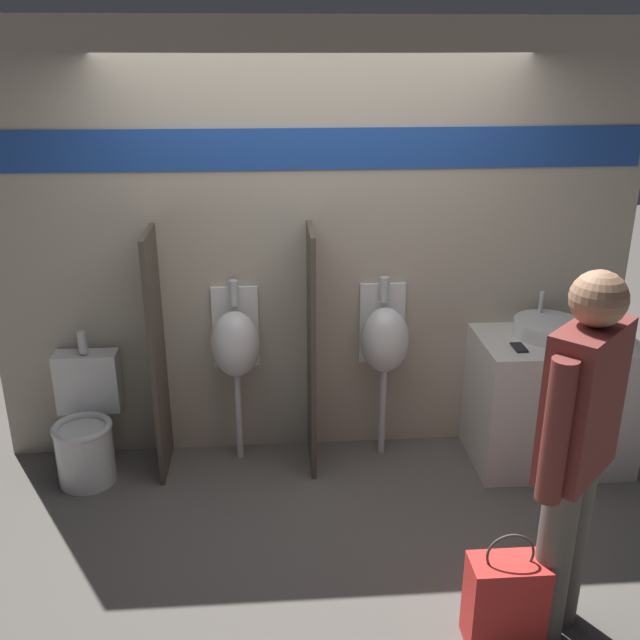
{
  "coord_description": "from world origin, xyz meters",
  "views": [
    {
      "loc": [
        -0.28,
        -3.67,
        2.53
      ],
      "look_at": [
        0.0,
        0.17,
        1.05
      ],
      "focal_mm": 40.0,
      "sensor_mm": 36.0,
      "label": 1
    }
  ],
  "objects_px": {
    "toilet": "(86,428)",
    "shopping_bag": "(505,601)",
    "sink_basin": "(548,328)",
    "cell_phone": "(519,347)",
    "urinal_near_counter": "(235,344)",
    "urinal_far": "(385,340)",
    "person_in_vest": "(577,447)"
  },
  "relations": [
    {
      "from": "cell_phone",
      "to": "shopping_bag",
      "type": "xyz_separation_m",
      "value": [
        -0.47,
        -1.36,
        -0.63
      ]
    },
    {
      "from": "person_in_vest",
      "to": "toilet",
      "type": "bearing_deg",
      "value": 104.49
    },
    {
      "from": "urinal_far",
      "to": "cell_phone",
      "type": "bearing_deg",
      "value": -21.47
    },
    {
      "from": "cell_phone",
      "to": "urinal_far",
      "type": "relative_size",
      "value": 0.12
    },
    {
      "from": "sink_basin",
      "to": "toilet",
      "type": "xyz_separation_m",
      "value": [
        -2.87,
        -0.02,
        -0.57
      ]
    },
    {
      "from": "shopping_bag",
      "to": "person_in_vest",
      "type": "bearing_deg",
      "value": 14.81
    },
    {
      "from": "shopping_bag",
      "to": "sink_basin",
      "type": "bearing_deg",
      "value": 65.51
    },
    {
      "from": "person_in_vest",
      "to": "urinal_far",
      "type": "bearing_deg",
      "value": 64.77
    },
    {
      "from": "sink_basin",
      "to": "urinal_near_counter",
      "type": "bearing_deg",
      "value": 176.67
    },
    {
      "from": "urinal_near_counter",
      "to": "shopping_bag",
      "type": "distance_m",
      "value": 2.15
    },
    {
      "from": "urinal_near_counter",
      "to": "person_in_vest",
      "type": "relative_size",
      "value": 0.69
    },
    {
      "from": "urinal_near_counter",
      "to": "toilet",
      "type": "xyz_separation_m",
      "value": [
        -0.94,
        -0.13,
        -0.48
      ]
    },
    {
      "from": "urinal_far",
      "to": "person_in_vest",
      "type": "height_order",
      "value": "person_in_vest"
    },
    {
      "from": "cell_phone",
      "to": "toilet",
      "type": "distance_m",
      "value": 2.69
    },
    {
      "from": "sink_basin",
      "to": "urinal_near_counter",
      "type": "distance_m",
      "value": 1.94
    },
    {
      "from": "cell_phone",
      "to": "urinal_near_counter",
      "type": "distance_m",
      "value": 1.72
    },
    {
      "from": "urinal_near_counter",
      "to": "shopping_bag",
      "type": "bearing_deg",
      "value": -53.47
    },
    {
      "from": "sink_basin",
      "to": "urinal_far",
      "type": "distance_m",
      "value": 1.01
    },
    {
      "from": "urinal_far",
      "to": "shopping_bag",
      "type": "xyz_separation_m",
      "value": [
        0.3,
        -1.66,
        -0.58
      ]
    },
    {
      "from": "urinal_far",
      "to": "person_in_vest",
      "type": "bearing_deg",
      "value": -70.79
    },
    {
      "from": "urinal_near_counter",
      "to": "urinal_far",
      "type": "bearing_deg",
      "value": 0.0
    },
    {
      "from": "toilet",
      "to": "cell_phone",
      "type": "bearing_deg",
      "value": -3.65
    },
    {
      "from": "urinal_far",
      "to": "person_in_vest",
      "type": "xyz_separation_m",
      "value": [
        0.56,
        -1.59,
        0.15
      ]
    },
    {
      "from": "toilet",
      "to": "shopping_bag",
      "type": "height_order",
      "value": "toilet"
    },
    {
      "from": "urinal_far",
      "to": "sink_basin",
      "type": "bearing_deg",
      "value": -6.43
    },
    {
      "from": "shopping_bag",
      "to": "cell_phone",
      "type": "bearing_deg",
      "value": 71.12
    },
    {
      "from": "person_in_vest",
      "to": "shopping_bag",
      "type": "bearing_deg",
      "value": 150.36
    },
    {
      "from": "sink_basin",
      "to": "urinal_far",
      "type": "xyz_separation_m",
      "value": [
        -1.0,
        0.11,
        -0.1
      ]
    },
    {
      "from": "toilet",
      "to": "person_in_vest",
      "type": "height_order",
      "value": "person_in_vest"
    },
    {
      "from": "cell_phone",
      "to": "person_in_vest",
      "type": "bearing_deg",
      "value": -99.04
    },
    {
      "from": "sink_basin",
      "to": "toilet",
      "type": "bearing_deg",
      "value": -179.63
    },
    {
      "from": "urinal_far",
      "to": "shopping_bag",
      "type": "relative_size",
      "value": 2.04
    }
  ]
}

